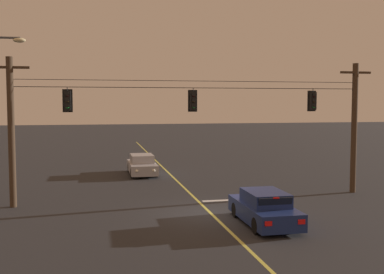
{
  "coord_description": "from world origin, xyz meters",
  "views": [
    {
      "loc": [
        -5.01,
        -19.81,
        4.97
      ],
      "look_at": [
        0.0,
        4.23,
        3.16
      ],
      "focal_mm": 43.07,
      "sensor_mm": 36.0,
      "label": 1
    }
  ],
  "objects_px": {
    "car_oncoming_lead": "(142,165)",
    "traffic_light_left_inner": "(193,101)",
    "traffic_light_centre": "(313,101)",
    "traffic_light_leftmost": "(67,101)",
    "car_waiting_near_lane": "(264,209)"
  },
  "relations": [
    {
      "from": "traffic_light_leftmost",
      "to": "car_oncoming_lead",
      "type": "bearing_deg",
      "value": 63.47
    },
    {
      "from": "car_waiting_near_lane",
      "to": "car_oncoming_lead",
      "type": "bearing_deg",
      "value": 104.2
    },
    {
      "from": "traffic_light_leftmost",
      "to": "traffic_light_centre",
      "type": "height_order",
      "value": "same"
    },
    {
      "from": "traffic_light_left_inner",
      "to": "traffic_light_centre",
      "type": "distance_m",
      "value": 6.61
    },
    {
      "from": "traffic_light_left_inner",
      "to": "car_waiting_near_lane",
      "type": "distance_m",
      "value": 7.24
    },
    {
      "from": "car_oncoming_lead",
      "to": "traffic_light_leftmost",
      "type": "bearing_deg",
      "value": -116.53
    },
    {
      "from": "car_oncoming_lead",
      "to": "traffic_light_left_inner",
      "type": "bearing_deg",
      "value": -78.74
    },
    {
      "from": "traffic_light_leftmost",
      "to": "car_waiting_near_lane",
      "type": "relative_size",
      "value": 0.28
    },
    {
      "from": "traffic_light_centre",
      "to": "traffic_light_left_inner",
      "type": "bearing_deg",
      "value": 180.0
    },
    {
      "from": "traffic_light_left_inner",
      "to": "car_oncoming_lead",
      "type": "relative_size",
      "value": 0.28
    },
    {
      "from": "car_waiting_near_lane",
      "to": "car_oncoming_lead",
      "type": "relative_size",
      "value": 0.98
    },
    {
      "from": "traffic_light_leftmost",
      "to": "traffic_light_left_inner",
      "type": "relative_size",
      "value": 1.0
    },
    {
      "from": "traffic_light_centre",
      "to": "car_waiting_near_lane",
      "type": "distance_m",
      "value": 8.46
    },
    {
      "from": "traffic_light_leftmost",
      "to": "traffic_light_left_inner",
      "type": "height_order",
      "value": "same"
    },
    {
      "from": "traffic_light_left_inner",
      "to": "car_waiting_near_lane",
      "type": "relative_size",
      "value": 0.28
    }
  ]
}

